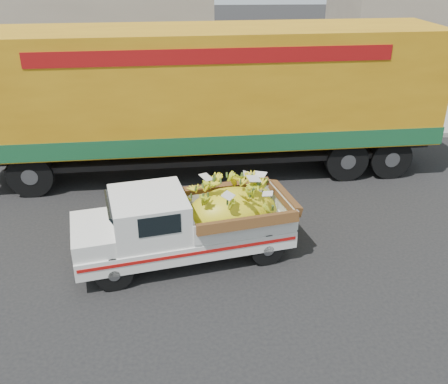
{
  "coord_description": "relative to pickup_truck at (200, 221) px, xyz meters",
  "views": [
    {
      "loc": [
        0.43,
        -7.65,
        5.54
      ],
      "look_at": [
        0.86,
        1.58,
        1.01
      ],
      "focal_mm": 40.0,
      "sensor_mm": 36.0,
      "label": 1
    }
  ],
  "objects": [
    {
      "name": "semi_trailer",
      "position": [
        0.31,
        4.23,
        1.34
      ],
      "size": [
        12.04,
        3.38,
        3.8
      ],
      "rotation": [
        0.0,
        0.0,
        0.07
      ],
      "color": "black",
      "rests_on": "ground"
    },
    {
      "name": "ground",
      "position": [
        -0.35,
        -0.81,
        -0.78
      ],
      "size": [
        100.0,
        100.0,
        0.0
      ],
      "primitive_type": "plane",
      "color": "black",
      "rests_on": "ground"
    },
    {
      "name": "sidewalk",
      "position": [
        -0.35,
        8.77,
        -0.71
      ],
      "size": [
        60.0,
        4.0,
        0.14
      ],
      "primitive_type": "cube",
      "color": "gray",
      "rests_on": "ground"
    },
    {
      "name": "pickup_truck",
      "position": [
        0.0,
        0.0,
        0.0
      ],
      "size": [
        4.39,
        2.44,
        1.46
      ],
      "rotation": [
        0.0,
        0.0,
        0.23
      ],
      "color": "black",
      "rests_on": "ground"
    },
    {
      "name": "curb",
      "position": [
        -0.35,
        6.67,
        -0.71
      ],
      "size": [
        60.0,
        0.25,
        0.15
      ],
      "primitive_type": "cube",
      "color": "gray",
      "rests_on": "ground"
    },
    {
      "name": "building_left",
      "position": [
        -8.35,
        14.67,
        1.72
      ],
      "size": [
        18.0,
        6.0,
        5.0
      ],
      "primitive_type": "cube",
      "color": "gray",
      "rests_on": "ground"
    }
  ]
}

